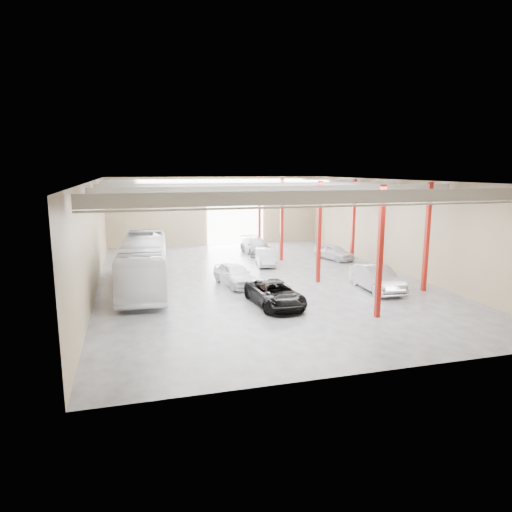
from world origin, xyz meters
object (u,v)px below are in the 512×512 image
car_row_a (235,274)px  car_right_far (334,252)px  car_row_b (266,257)px  car_right_near (377,278)px  black_sedan (275,294)px  car_row_c (256,246)px  coach_bus (144,263)px

car_row_a → car_right_far: (10.30, 6.45, -0.10)m
car_row_b → car_right_far: bearing=15.1°
car_right_near → car_right_far: bearing=82.7°
black_sedan → car_row_a: size_ratio=1.12×
car_row_a → car_right_near: size_ratio=0.91×
car_right_far → car_row_b: bearing=165.8°
car_right_near → car_row_c: bearing=107.6°
coach_bus → car_row_c: (10.43, 10.14, -0.94)m
car_row_a → car_row_b: bearing=45.9°
black_sedan → car_right_near: 7.55m
car_row_b → car_row_a: bearing=-114.0°
coach_bus → black_sedan: (7.10, -6.12, -0.97)m
black_sedan → car_row_c: bearing=74.2°
coach_bus → black_sedan: coach_bus is taller
car_row_a → car_row_c: size_ratio=0.89×
car_right_far → car_right_near: bearing=-119.1°
car_right_near → car_right_far: 10.34m
coach_bus → car_row_a: size_ratio=2.67×
coach_bus → car_right_near: coach_bus is taller
car_row_c → car_right_near: size_ratio=1.02×
car_row_c → car_right_near: 15.36m
car_row_a → car_right_near: bearing=-33.9°
coach_bus → car_row_b: size_ratio=2.98×
car_row_b → car_row_c: bearing=93.4°
black_sedan → car_row_b: size_ratio=1.25×
car_row_a → car_right_far: size_ratio=1.14×
car_row_a → car_right_near: (8.58, -3.75, 0.05)m
car_right_near → coach_bus: bearing=164.4°
coach_bus → car_row_a: coach_bus is taller
car_row_b → car_right_far: 6.41m
coach_bus → car_row_c: 14.58m
black_sedan → car_row_b: bearing=71.8°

